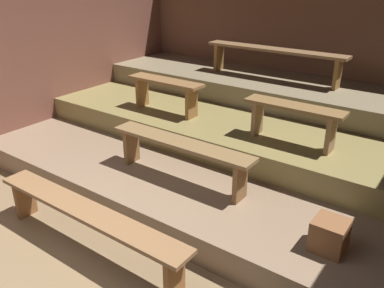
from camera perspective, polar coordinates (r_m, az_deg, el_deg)
name	(u,v)px	position (r m, az deg, el deg)	size (l,w,h in m)	color
ground	(196,188)	(4.69, 0.54, -6.24)	(5.90, 5.75, 0.08)	#886E4D
wall_back	(293,47)	(6.36, 14.15, 13.13)	(5.90, 0.06, 2.41)	brown
wall_left	(44,54)	(6.04, -20.23, 11.86)	(0.06, 5.75, 2.41)	brown
platform_lower	(227,154)	(5.11, 5.00, -1.35)	(5.10, 3.58, 0.28)	#8E745A
platform_middle	(250,120)	(5.47, 8.25, 3.41)	(5.10, 2.43, 0.28)	olive
platform_upper	(271,89)	(5.89, 11.18, 7.59)	(5.10, 1.24, 0.28)	#867759
bench_floor_center	(87,217)	(3.61, -14.64, -9.99)	(2.14, 0.25, 0.43)	#926741
bench_lower_center	(181,150)	(4.06, -1.62, -0.81)	(1.63, 0.25, 0.43)	olive
bench_middle_left	(165,88)	(5.22, -3.77, 7.86)	(1.07, 0.25, 0.43)	olive
bench_middle_right	(293,115)	(4.36, 14.15, 3.97)	(1.07, 0.25, 0.43)	olive
bench_upper_center	(274,54)	(5.83, 11.52, 12.33)	(2.04, 0.25, 0.43)	olive
wooden_crate_lower	(329,235)	(3.36, 18.86, -12.09)	(0.26, 0.26, 0.26)	brown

